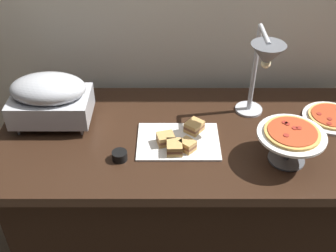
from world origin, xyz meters
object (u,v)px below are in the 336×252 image
object	(u,v)px
sandwich_platter	(180,140)
sauce_cup_near	(121,155)
pizza_plate_front	(333,118)
pizza_plate_center	(292,137)
heat_lamp	(265,62)
chafing_dish	(51,97)

from	to	relation	value
sandwich_platter	sauce_cup_near	world-z (taller)	sandwich_platter
pizza_plate_front	sandwich_platter	bearing A→B (deg)	-166.04
pizza_plate_center	heat_lamp	bearing A→B (deg)	115.57
heat_lamp	chafing_dish	bearing A→B (deg)	177.11
pizza_plate_front	pizza_plate_center	distance (m)	0.44
heat_lamp	pizza_plate_center	distance (m)	0.35
chafing_dish	sauce_cup_near	world-z (taller)	chafing_dish
pizza_plate_front	sauce_cup_near	size ratio (longest dim) A/B	4.14
pizza_plate_front	sauce_cup_near	bearing A→B (deg)	-163.75
chafing_dish	heat_lamp	distance (m)	1.02
sandwich_platter	sauce_cup_near	xyz separation A→B (m)	(-0.27, -0.11, 0.00)
chafing_dish	pizza_plate_center	world-z (taller)	chafing_dish
heat_lamp	pizza_plate_front	xyz separation A→B (m)	(0.41, 0.08, -0.36)
pizza_plate_front	sandwich_platter	distance (m)	0.80
chafing_dish	heat_lamp	size ratio (longest dim) A/B	0.79
pizza_plate_front	pizza_plate_center	xyz separation A→B (m)	(-0.30, -0.31, 0.12)
pizza_plate_front	sandwich_platter	xyz separation A→B (m)	(-0.77, -0.19, 0.01)
heat_lamp	pizza_plate_center	world-z (taller)	heat_lamp
heat_lamp	pizza_plate_center	size ratio (longest dim) A/B	1.62
heat_lamp	sandwich_platter	world-z (taller)	heat_lamp
heat_lamp	sauce_cup_near	bearing A→B (deg)	-160.46
sandwich_platter	pizza_plate_front	bearing A→B (deg)	13.96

